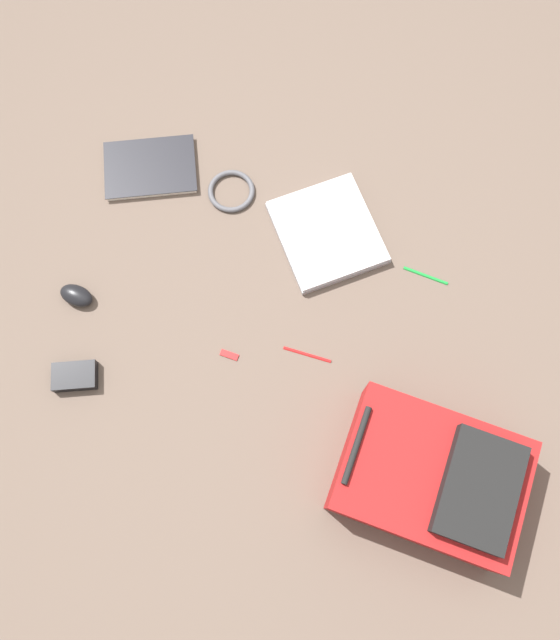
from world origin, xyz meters
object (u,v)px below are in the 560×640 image
Objects in this scene: book_red at (150,168)px; pen_blue at (307,354)px; computer_mouse at (76,295)px; pen_black at (426,275)px; cable_coil at (231,191)px; power_brick at (75,376)px; backpack at (433,477)px; laptop at (327,232)px; usb_stick at (229,355)px.

pen_blue is (-0.55, -0.50, -0.01)m from book_red.
pen_black is at bearing -62.99° from computer_mouse.
computer_mouse is 1.00m from pen_black.
cable_coil reaches higher than pen_blue.
pen_black is (-0.30, -0.83, -0.00)m from book_red.
power_brick is 1.03m from pen_black.
book_red is 2.21× the size of pen_blue.
laptop is at bearing 22.57° from backpack.
pen_blue is (0.10, -0.63, -0.01)m from power_brick.
cable_coil is 0.63m from pen_black.
book_red is 2.27× the size of pen_black.
laptop is at bearing -112.52° from cable_coil.
pen_blue is 0.22m from usb_stick.
computer_mouse is at bearing 79.03° from pen_blue.
usb_stick is (0.09, -0.42, -0.01)m from power_brick.
laptop is 0.82m from power_brick.
book_red is 5.92× the size of usb_stick.
usb_stick is (-0.27, 0.55, -0.00)m from pen_black.
pen_black is at bearing -69.65° from power_brick.
backpack reaches higher than pen_blue.
laptop is 1.28× the size of book_red.
laptop is 0.58m from book_red.
power_brick reaches higher than usb_stick.
laptop is 3.28× the size of power_brick.
laptop reaches higher than usb_stick.
pen_black is 2.60× the size of usb_stick.
book_red is at bearing 26.87° from usb_stick.
backpack is 0.58m from pen_black.
computer_mouse is at bearing 72.26° from usb_stick.
backpack is at bearing 179.55° from pen_black.
backpack is 1.09m from computer_mouse.
pen_black is 0.61m from usb_stick.
usb_stick is (-0.50, -0.03, -0.00)m from cable_coil.
backpack reaches higher than laptop.
backpack is 10.06× the size of usb_stick.
book_red is 0.75m from pen_blue.
computer_mouse reaches higher than pen_black.
book_red is (0.18, 0.54, -0.01)m from laptop.
usb_stick is (-0.38, 0.26, -0.01)m from laptop.
cable_coil is at bearing -28.92° from computer_mouse.
backpack is at bearing -119.24° from usb_stick.
computer_mouse is 0.67m from pen_blue.
power_brick is 0.42m from usb_stick.
cable_coil is 1.06× the size of pen_black.
cable_coil is at bearing 27.20° from pen_blue.
computer_mouse is 0.55m from cable_coil.
usb_stick is at bearing 145.96° from laptop.
cable_coil is 0.70m from power_brick.
book_red is 0.67m from power_brick.
pen_black is (-0.23, -0.58, -0.00)m from cable_coil.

